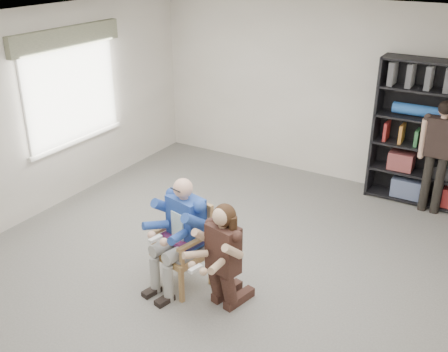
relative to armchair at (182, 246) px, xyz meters
The scene contains 8 objects.
room_shell 0.96m from the armchair, 35.36° to the left, with size 6.00×7.00×2.80m, color beige, non-canonical shape.
floor 0.60m from the armchair, 35.36° to the left, with size 6.00×7.00×0.01m, color slate.
window_left 3.14m from the armchair, 156.02° to the left, with size 0.16×2.00×1.75m, color white, non-canonical shape.
armchair is the anchor object (origin of this frame).
seated_man 0.15m from the armchair, 90.00° to the right, with size 0.56×0.78×1.30m, color #294A8A, non-canonical shape.
kneeling_woman 0.60m from the armchair, 11.69° to the right, with size 0.50×0.80×1.19m, color #341F18, non-canonical shape.
bookshelf 4.03m from the armchair, 60.42° to the left, with size 1.80×0.38×2.10m, color black, non-canonical shape.
standing_man 3.84m from the armchair, 58.08° to the left, with size 0.51×0.28×1.64m, color black, non-canonical shape.
Camera 1 is at (2.63, -4.17, 3.55)m, focal length 42.00 mm.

